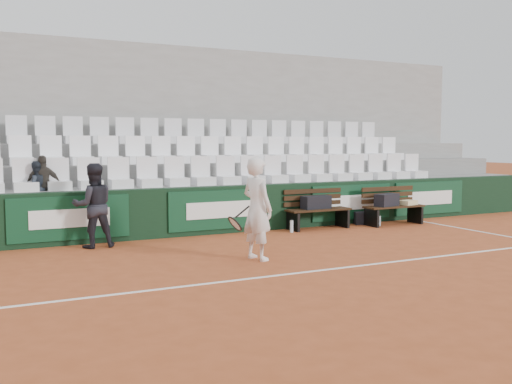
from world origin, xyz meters
The scene contains 22 objects.
ground centered at (0.00, 0.00, 0.00)m, with size 80.00×80.00×0.00m, color #AA4D26.
court_baseline centered at (0.00, 0.00, 0.00)m, with size 18.00×0.06×0.01m, color white.
back_barrier centered at (0.07, 3.99, 0.50)m, with size 18.00×0.34×1.00m.
grandstand_tier_front centered at (0.00, 4.62, 0.50)m, with size 18.00×0.95×1.00m, color gray.
grandstand_tier_mid centered at (0.00, 5.58, 0.72)m, with size 18.00×0.95×1.45m, color gray.
grandstand_tier_back centered at (0.00, 6.53, 0.95)m, with size 18.00×0.95×1.90m, color gray.
grandstand_rear_wall centered at (0.00, 7.15, 2.20)m, with size 18.00×0.30×4.40m, color gray.
seat_row_front centered at (0.00, 4.45, 1.31)m, with size 11.90×0.44×0.63m, color white.
seat_row_mid centered at (0.00, 5.40, 1.77)m, with size 11.90×0.44×0.63m, color white.
seat_row_back centered at (0.00, 6.35, 2.21)m, with size 11.90×0.44×0.63m, color silver.
bench_left centered at (2.10, 3.57, 0.23)m, with size 1.50×0.56×0.45m, color black.
bench_right centered at (4.03, 3.32, 0.23)m, with size 1.50×0.56×0.45m, color #331E0F.
sports_bag_left centered at (2.06, 3.61, 0.59)m, with size 0.67×0.29×0.29m, color black.
sports_bag_right centered at (3.82, 3.32, 0.59)m, with size 0.62×0.29×0.29m, color black.
towel centered at (4.45, 3.31, 0.50)m, with size 0.39×0.28×0.11m, color beige.
sports_bag_ground centered at (3.46, 3.69, 0.15)m, with size 0.49×0.30×0.30m, color black.
water_bottle_near centered at (1.29, 3.37, 0.13)m, with size 0.07×0.07×0.26m, color silver.
water_bottle_far centered at (3.60, 3.31, 0.11)m, with size 0.06×0.06×0.23m, color silver.
tennis_player centered at (-0.63, 1.16, 0.84)m, with size 0.78×0.71×1.69m.
ball_kid centered at (-2.84, 3.45, 0.78)m, with size 0.75×0.59×1.55m, color black.
spectator_b centered at (-3.58, 4.50, 1.57)m, with size 0.66×0.28×1.13m, color #322D28.
spectator_c centered at (-3.72, 4.50, 1.51)m, with size 0.50×0.39×1.02m, color #212832.
Camera 1 is at (-4.75, -7.15, 1.93)m, focal length 40.00 mm.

